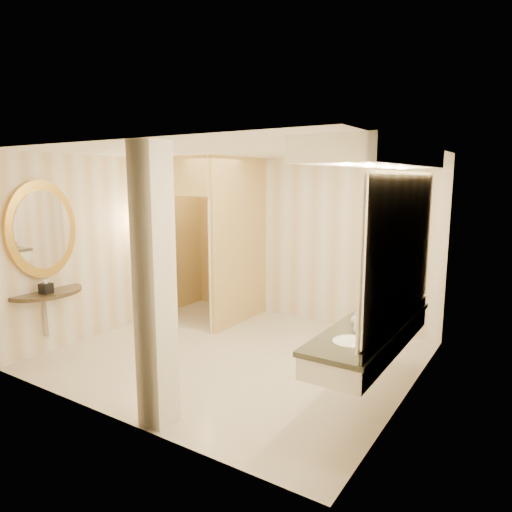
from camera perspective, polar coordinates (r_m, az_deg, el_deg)
The scene contains 16 objects.
floor at distance 6.32m, azimuth -2.53°, elevation -12.27°, with size 4.50×4.50×0.00m, color beige.
ceiling at distance 5.88m, azimuth -2.73°, elevation 12.95°, with size 4.50×4.50×0.00m, color white.
wall_back at distance 7.65m, azimuth 6.06°, elevation 2.01°, with size 4.50×0.02×2.70m, color #F0E3D0.
wall_front at distance 4.51m, azimuth -17.52°, elevation -3.76°, with size 4.50×0.02×2.70m, color #F0E3D0.
wall_left at distance 7.47m, azimuth -16.87°, elevation 1.46°, with size 0.02×4.00×2.70m, color #F0E3D0.
wall_right at distance 5.02m, azimuth 18.84°, elevation -2.48°, with size 0.02×4.00×2.70m, color #F0E3D0.
toilet_closet at distance 7.38m, azimuth -5.45°, elevation 2.02°, with size 1.50×1.55×2.70m.
wall_sconce at distance 7.48m, azimuth -12.88°, elevation 4.59°, with size 0.14×0.14×0.42m.
vanity at distance 4.75m, azimuth 14.93°, elevation 0.45°, with size 0.75×2.42×2.09m.
console_shelf at distance 6.69m, azimuth -25.07°, elevation -0.01°, with size 0.99×0.99×1.95m.
pillar at distance 4.38m, azimuth -12.56°, elevation -3.91°, with size 0.29×0.29×2.70m, color silver.
tissue_box at distance 6.57m, azimuth -24.77°, elevation -3.70°, with size 0.14×0.14×0.14m, color black.
toilet at distance 8.17m, azimuth -1.79°, elevation -4.26°, with size 0.44×0.78×0.79m, color white.
soap_bottle_a at distance 5.08m, azimuth 14.11°, elevation -6.95°, with size 0.05×0.06×0.12m, color beige.
soap_bottle_b at distance 4.85m, azimuth 12.42°, elevation -7.60°, with size 0.10×0.10×0.13m, color silver.
soap_bottle_c at distance 4.60m, azimuth 12.66°, elevation -7.96°, with size 0.09×0.09×0.22m, color #C6B28C.
Camera 1 is at (3.40, -4.79, 2.36)m, focal length 32.00 mm.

